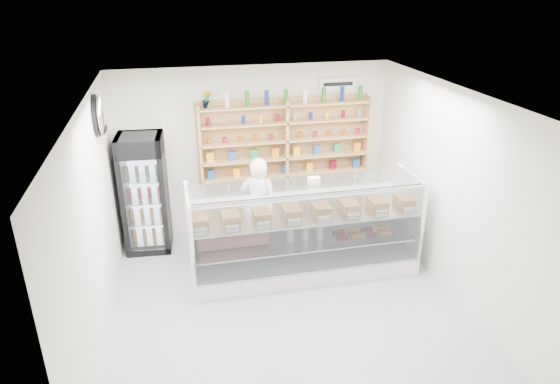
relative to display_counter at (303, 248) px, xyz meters
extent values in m
plane|color=#A7A7AC|center=(-0.43, -0.88, -0.38)|extent=(5.00, 5.00, 0.00)
plane|color=white|center=(-0.43, -0.88, 2.42)|extent=(5.00, 5.00, 0.00)
plane|color=beige|center=(-0.43, 1.62, 1.02)|extent=(4.50, 0.00, 4.50)
plane|color=beige|center=(-0.43, -3.38, 1.02)|extent=(4.50, 0.00, 4.50)
plane|color=beige|center=(-2.68, -0.88, 1.02)|extent=(0.00, 5.00, 5.00)
plane|color=beige|center=(1.82, -0.88, 1.02)|extent=(0.00, 5.00, 5.00)
cube|color=white|center=(0.00, -0.01, -0.25)|extent=(3.28, 0.93, 0.27)
cube|color=white|center=(0.00, 0.42, 0.23)|extent=(3.28, 0.05, 0.69)
cube|color=silver|center=(0.00, -0.01, 0.17)|extent=(3.15, 0.82, 0.02)
cube|color=silver|center=(0.00, -0.01, 0.58)|extent=(3.22, 0.86, 0.02)
cube|color=silver|center=(0.00, -0.46, 0.46)|extent=(3.22, 0.13, 1.14)
cube|color=silver|center=(0.00, -0.07, 1.04)|extent=(3.22, 0.65, 0.01)
imported|color=white|center=(-0.54, 0.69, 0.42)|extent=(0.68, 0.57, 1.60)
cube|color=black|center=(-2.23, 1.26, 0.56)|extent=(0.73, 0.71, 1.89)
cube|color=#2E053B|center=(-2.21, 0.95, 1.36)|extent=(0.67, 0.08, 0.26)
cube|color=silver|center=(-2.21, 0.93, 0.47)|extent=(0.57, 0.05, 1.49)
cube|color=#B07853|center=(-1.33, 1.46, 1.21)|extent=(0.04, 0.28, 1.33)
cube|color=#B07853|center=(0.07, 1.46, 1.21)|extent=(0.04, 0.28, 1.33)
cube|color=#B07853|center=(1.47, 1.46, 1.21)|extent=(0.04, 0.28, 1.33)
cube|color=#B07853|center=(0.07, 1.46, 0.62)|extent=(2.80, 0.28, 0.03)
cube|color=#B07853|center=(0.07, 1.46, 0.92)|extent=(2.80, 0.28, 0.03)
cube|color=#B07853|center=(0.07, 1.46, 1.22)|extent=(2.80, 0.28, 0.03)
cube|color=#B07853|center=(0.07, 1.46, 1.52)|extent=(2.80, 0.28, 0.03)
cube|color=#B07853|center=(0.07, 1.46, 1.80)|extent=(2.80, 0.28, 0.03)
imported|color=#1E6626|center=(-1.18, 1.46, 1.94)|extent=(0.18, 0.16, 0.27)
ellipsoid|color=silver|center=(-2.60, 0.32, 2.07)|extent=(0.15, 0.50, 0.50)
cube|color=white|center=(0.97, 1.59, 2.07)|extent=(0.62, 0.03, 0.20)
camera|label=1|loc=(-1.75, -6.17, 3.66)|focal=32.00mm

